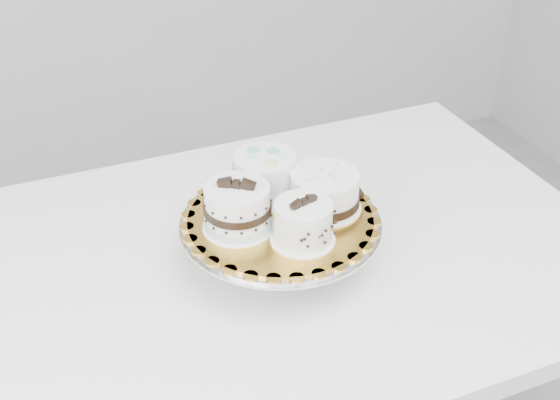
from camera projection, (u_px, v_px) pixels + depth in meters
name	position (u px, v px, depth m)	size (l,w,h in m)	color
table	(272.00, 287.00, 1.25)	(1.18, 0.79, 0.75)	white
cake_stand	(280.00, 233.00, 1.15)	(0.33, 0.33, 0.09)	gray
cake_board	(280.00, 218.00, 1.13)	(0.30, 0.30, 0.00)	gold
cake_swirl	(303.00, 223.00, 1.06)	(0.11, 0.11, 0.08)	white
cake_banded	(238.00, 209.00, 1.09)	(0.14, 0.14, 0.09)	white
cake_dots	(265.00, 176.00, 1.16)	(0.13, 0.13, 0.08)	white
cake_ribbon	(325.00, 192.00, 1.14)	(0.13, 0.12, 0.07)	white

